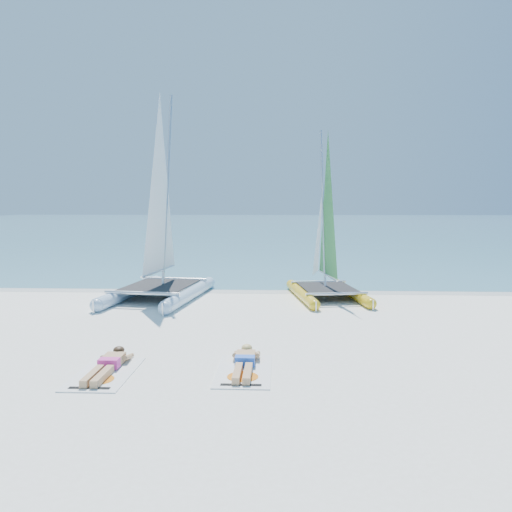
% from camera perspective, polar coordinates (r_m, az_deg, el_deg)
% --- Properties ---
extents(ground, '(140.00, 140.00, 0.00)m').
position_cam_1_polar(ground, '(12.42, 1.60, -8.33)').
color(ground, white).
rests_on(ground, ground).
extents(sea, '(140.00, 115.00, 0.01)m').
position_cam_1_polar(sea, '(75.09, 2.47, 3.69)').
color(sea, '#699DAF').
rests_on(sea, ground).
extents(wet_sand_strip, '(140.00, 1.40, 0.01)m').
position_cam_1_polar(wet_sand_strip, '(17.80, 1.92, -3.92)').
color(wet_sand_strip, silver).
rests_on(wet_sand_strip, ground).
extents(catamaran_blue, '(3.09, 5.38, 6.96)m').
position_cam_1_polar(catamaran_blue, '(16.41, -10.90, 2.42)').
color(catamaran_blue, '#C1DFFE').
rests_on(catamaran_blue, ground).
extents(catamaran_yellow, '(2.65, 4.61, 5.73)m').
position_cam_1_polar(catamaran_yellow, '(16.68, 7.81, 1.59)').
color(catamaran_yellow, yellow).
rests_on(catamaran_yellow, ground).
extents(towel_a, '(1.00, 1.85, 0.02)m').
position_cam_1_polar(towel_a, '(9.69, -16.89, -12.72)').
color(towel_a, silver).
rests_on(towel_a, ground).
extents(sunbather_a, '(0.37, 1.73, 0.26)m').
position_cam_1_polar(sunbather_a, '(9.82, -16.53, -11.77)').
color(sunbather_a, tan).
rests_on(sunbather_a, towel_a).
extents(towel_b, '(1.00, 1.85, 0.02)m').
position_cam_1_polar(towel_b, '(9.43, -1.38, -12.98)').
color(towel_b, silver).
rests_on(towel_b, ground).
extents(sunbather_b, '(0.37, 1.73, 0.26)m').
position_cam_1_polar(sunbather_b, '(9.57, -1.30, -11.99)').
color(sunbather_b, tan).
rests_on(sunbather_b, towel_b).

